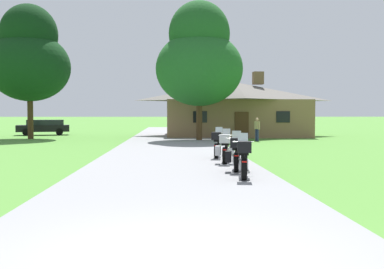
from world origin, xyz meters
TOP-DOWN VIEW (x-y plane):
  - ground_plane at (0.00, 20.00)m, footprint 500.00×500.00m
  - asphalt_driveway at (0.00, 18.00)m, footprint 6.40×80.00m
  - motorcycle_white_nearest_to_camera at (2.12, 7.48)m, footprint 0.74×2.08m
  - motorcycle_yellow_second_in_row at (2.16, 9.22)m, footprint 0.91×2.08m
  - motorcycle_red_third_in_row at (2.07, 11.63)m, footprint 0.93×2.07m
  - motorcycle_silver_farthest_in_row at (1.99, 13.88)m, footprint 0.81×2.07m
  - stone_lodge at (5.54, 34.08)m, footprint 12.48×9.28m
  - bystander_tan_shirt_near_lodge at (6.09, 26.17)m, footprint 0.36×0.50m
  - tree_by_lodge_front at (2.00, 26.94)m, footprint 6.29×6.29m
  - tree_left_far at (-11.01, 30.04)m, footprint 6.25×6.25m
  - parked_black_suv_far_left at (-11.67, 36.17)m, footprint 4.90×2.84m

SIDE VIEW (x-z plane):
  - ground_plane at x=0.00m, z-range 0.00..0.00m
  - asphalt_driveway at x=0.00m, z-range 0.00..0.06m
  - motorcycle_yellow_second_in_row at x=2.16m, z-range -0.04..1.26m
  - motorcycle_red_third_in_row at x=2.07m, z-range -0.04..1.26m
  - motorcycle_white_nearest_to_camera at x=2.12m, z-range -0.03..1.27m
  - motorcycle_silver_farthest_in_row at x=1.99m, z-range -0.03..1.27m
  - parked_black_suv_far_left at x=-11.67m, z-range 0.08..1.48m
  - bystander_tan_shirt_near_lodge at x=6.09m, z-range 0.10..1.76m
  - stone_lodge at x=5.54m, z-range -0.38..5.27m
  - tree_by_lodge_front at x=2.00m, z-range 0.91..10.97m
  - tree_left_far at x=-11.01m, z-range 1.11..11.53m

